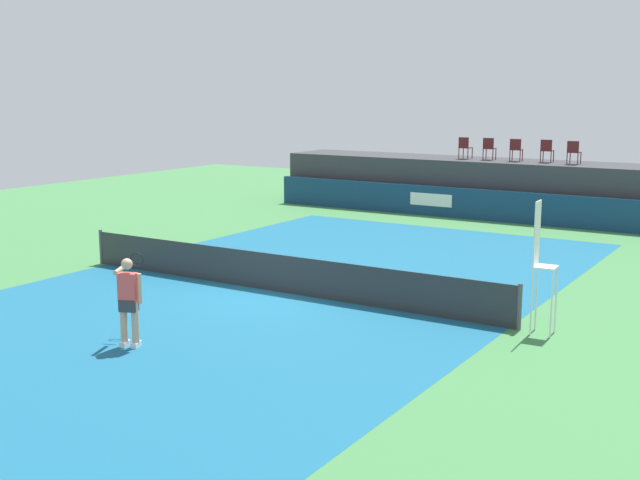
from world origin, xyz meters
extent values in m
plane|color=#3D7A42|center=(0.00, 3.00, 0.00)|extent=(48.00, 48.00, 0.00)
cube|color=#16597A|center=(0.00, 0.00, 0.00)|extent=(12.00, 22.00, 0.00)
cube|color=navy|center=(0.00, 13.50, 0.60)|extent=(18.00, 0.20, 1.20)
cube|color=white|center=(-1.86, 13.39, 0.66)|extent=(1.80, 0.02, 0.50)
cube|color=#38383D|center=(0.00, 15.30, 1.10)|extent=(18.00, 2.80, 2.20)
cylinder|color=#561919|center=(-0.95, 15.35, 2.42)|extent=(0.04, 0.04, 0.44)
cylinder|color=#561919|center=(-1.35, 15.38, 2.42)|extent=(0.04, 0.04, 0.44)
cylinder|color=#561919|center=(-0.98, 14.95, 2.42)|extent=(0.04, 0.04, 0.44)
cylinder|color=#561919|center=(-1.38, 14.98, 2.42)|extent=(0.04, 0.04, 0.44)
cube|color=#561919|center=(-1.16, 15.17, 2.66)|extent=(0.47, 0.47, 0.03)
cube|color=#561919|center=(-1.18, 14.96, 2.88)|extent=(0.44, 0.05, 0.42)
cylinder|color=#561919|center=(0.02, 15.45, 2.42)|extent=(0.04, 0.04, 0.44)
cylinder|color=#561919|center=(-0.38, 15.43, 2.42)|extent=(0.04, 0.04, 0.44)
cylinder|color=#561919|center=(0.05, 15.05, 2.42)|extent=(0.04, 0.04, 0.44)
cylinder|color=#561919|center=(-0.36, 15.03, 2.42)|extent=(0.04, 0.04, 0.44)
cube|color=#561919|center=(-0.17, 15.24, 2.66)|extent=(0.46, 0.46, 0.03)
cube|color=#561919|center=(-0.16, 15.03, 2.88)|extent=(0.44, 0.05, 0.42)
cylinder|color=#561919|center=(1.14, 15.39, 2.42)|extent=(0.04, 0.04, 0.44)
cylinder|color=#561919|center=(0.74, 15.35, 2.42)|extent=(0.04, 0.04, 0.44)
cylinder|color=#561919|center=(1.18, 14.99, 2.42)|extent=(0.04, 0.04, 0.44)
cylinder|color=#561919|center=(0.78, 14.95, 2.42)|extent=(0.04, 0.04, 0.44)
cube|color=#561919|center=(0.96, 15.17, 2.66)|extent=(0.48, 0.48, 0.03)
cube|color=#561919|center=(0.98, 14.97, 2.88)|extent=(0.44, 0.07, 0.42)
cylinder|color=#561919|center=(2.35, 15.51, 2.42)|extent=(0.04, 0.04, 0.44)
cylinder|color=#561919|center=(1.94, 15.49, 2.42)|extent=(0.04, 0.04, 0.44)
cylinder|color=#561919|center=(2.37, 15.10, 2.42)|extent=(0.04, 0.04, 0.44)
cylinder|color=#561919|center=(1.96, 15.08, 2.42)|extent=(0.04, 0.04, 0.44)
cube|color=#561919|center=(2.16, 15.30, 2.66)|extent=(0.46, 0.46, 0.03)
cube|color=#561919|center=(2.16, 15.09, 2.88)|extent=(0.44, 0.04, 0.42)
cylinder|color=#561919|center=(3.47, 15.20, 2.42)|extent=(0.04, 0.04, 0.44)
cylinder|color=#561919|center=(3.07, 15.21, 2.42)|extent=(0.04, 0.04, 0.44)
cylinder|color=#561919|center=(3.46, 14.80, 2.42)|extent=(0.04, 0.04, 0.44)
cylinder|color=#561919|center=(3.06, 14.81, 2.42)|extent=(0.04, 0.04, 0.44)
cube|color=#561919|center=(3.27, 15.01, 2.66)|extent=(0.45, 0.45, 0.03)
cube|color=#561919|center=(3.26, 14.80, 2.88)|extent=(0.44, 0.03, 0.42)
cylinder|color=white|center=(6.92, -0.19, 0.70)|extent=(0.04, 0.04, 1.40)
cylinder|color=white|center=(6.89, 0.21, 0.70)|extent=(0.04, 0.04, 1.40)
cylinder|color=white|center=(6.51, -0.21, 0.70)|extent=(0.04, 0.04, 1.40)
cylinder|color=white|center=(6.49, 0.19, 0.70)|extent=(0.04, 0.04, 1.40)
cube|color=white|center=(6.70, 0.00, 1.41)|extent=(0.47, 0.47, 0.03)
cube|color=white|center=(6.50, -0.01, 2.09)|extent=(0.05, 0.44, 1.33)
cube|color=#2D2D2D|center=(0.00, 0.00, 0.47)|extent=(12.40, 0.02, 0.95)
cylinder|color=#4C4C51|center=(-6.20, 0.00, 0.50)|extent=(0.10, 0.10, 1.00)
cylinder|color=#4C4C51|center=(6.20, 0.00, 0.50)|extent=(0.10, 0.10, 1.00)
cube|color=white|center=(0.21, -5.09, 0.05)|extent=(0.20, 0.29, 0.10)
cylinder|color=tan|center=(0.21, -5.09, 0.51)|extent=(0.14, 0.14, 0.82)
cube|color=white|center=(-0.02, -5.18, 0.05)|extent=(0.20, 0.29, 0.10)
cylinder|color=tan|center=(-0.02, -5.18, 0.51)|extent=(0.14, 0.14, 0.82)
cube|color=#333338|center=(0.09, -5.13, 0.84)|extent=(0.40, 0.32, 0.24)
cube|color=#E54C47|center=(0.09, -5.13, 1.20)|extent=(0.41, 0.31, 0.56)
sphere|color=tan|center=(0.09, -5.13, 1.66)|extent=(0.22, 0.22, 0.22)
cylinder|color=tan|center=(0.32, -5.05, 1.18)|extent=(0.09, 0.09, 0.60)
cylinder|color=tan|center=(-0.23, -4.97, 1.50)|extent=(0.30, 0.60, 0.14)
cylinder|color=black|center=(-0.37, -4.57, 1.53)|extent=(0.29, 0.13, 0.03)
torus|color=black|center=(-0.47, -4.30, 1.53)|extent=(0.29, 0.13, 0.30)
camera|label=1|loc=(11.28, -16.00, 4.94)|focal=45.16mm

